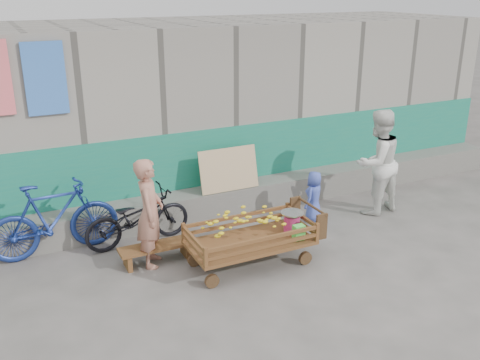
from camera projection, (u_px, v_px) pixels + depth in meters
name	position (u px, v px, depth m)	size (l,w,h in m)	color
ground	(280.00, 281.00, 6.92)	(80.00, 80.00, 0.00)	#514E4A
building_wall	(172.00, 109.00, 9.83)	(12.00, 3.50, 3.00)	gray
banana_cart	(248.00, 231.00, 7.12)	(1.82, 0.83, 0.78)	brown
bench	(157.00, 249.00, 7.34)	(1.03, 0.31, 0.26)	brown
vendor_man	(150.00, 213.00, 7.11)	(0.55, 0.36, 1.51)	#B1745F
woman	(377.00, 162.00, 8.75)	(0.85, 0.66, 1.76)	white
child	(314.00, 197.00, 8.55)	(0.41, 0.27, 0.84)	#4357BD
bicycle_dark	(138.00, 218.00, 7.79)	(0.55, 1.58, 0.83)	black
bicycle_blue	(54.00, 219.00, 7.45)	(0.51, 1.80, 1.08)	navy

